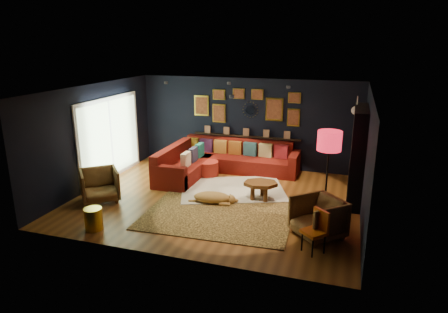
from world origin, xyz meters
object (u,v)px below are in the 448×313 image
(sectional, at_px, (217,162))
(gold_stool, at_px, (94,219))
(orange_chair, at_px, (317,228))
(floor_lamp, at_px, (329,144))
(coffee_table, at_px, (261,185))
(armchair_left, at_px, (100,184))
(pouf, at_px, (208,168))
(dog, at_px, (212,195))
(armchair_right, at_px, (318,216))

(sectional, distance_m, gold_stool, 4.24)
(orange_chair, bearing_deg, floor_lamp, 131.61)
(coffee_table, xyz_separation_m, armchair_left, (-3.55, -1.22, 0.06))
(coffee_table, relative_size, armchair_left, 1.10)
(pouf, xyz_separation_m, floor_lamp, (3.27, -1.55, 1.33))
(armchair_left, distance_m, dog, 2.63)
(armchair_right, height_order, orange_chair, armchair_right)
(sectional, bearing_deg, armchair_right, -44.47)
(pouf, height_order, armchair_left, armchair_left)
(coffee_table, relative_size, dog, 0.80)
(coffee_table, height_order, floor_lamp, floor_lamp)
(pouf, relative_size, armchair_right, 0.69)
(floor_lamp, relative_size, dog, 1.58)
(orange_chair, bearing_deg, dog, -168.30)
(armchair_left, bearing_deg, dog, -26.63)
(sectional, relative_size, orange_chair, 4.35)
(coffee_table, xyz_separation_m, orange_chair, (1.48, -2.04, 0.10))
(floor_lamp, height_order, dog, floor_lamp)
(pouf, height_order, dog, pouf)
(sectional, xyz_separation_m, gold_stool, (-1.20, -4.07, -0.10))
(pouf, distance_m, floor_lamp, 3.86)
(sectional, relative_size, pouf, 5.79)
(sectional, relative_size, gold_stool, 7.67)
(armchair_left, height_order, orange_chair, armchair_left)
(coffee_table, xyz_separation_m, pouf, (-1.77, 1.24, -0.13))
(armchair_left, distance_m, armchair_right, 5.01)
(armchair_right, bearing_deg, gold_stool, -118.89)
(orange_chair, distance_m, dog, 2.90)
(pouf, distance_m, gold_stool, 3.90)
(sectional, bearing_deg, gold_stool, -106.45)
(floor_lamp, bearing_deg, armchair_right, -92.49)
(armchair_right, bearing_deg, armchair_left, -135.62)
(gold_stool, bearing_deg, coffee_table, 41.80)
(armchair_left, height_order, floor_lamp, floor_lamp)
(gold_stool, relative_size, dog, 0.38)
(pouf, xyz_separation_m, armchair_right, (3.22, -2.70, 0.20))
(armchair_right, relative_size, dog, 0.74)
(coffee_table, xyz_separation_m, floor_lamp, (1.50, -0.31, 1.20))
(pouf, height_order, orange_chair, orange_chair)
(coffee_table, bearing_deg, armchair_left, -161.11)
(orange_chair, relative_size, floor_lamp, 0.43)
(sectional, xyz_separation_m, orange_chair, (3.09, -3.59, 0.14))
(armchair_right, height_order, gold_stool, armchair_right)
(sectional, xyz_separation_m, dog, (0.60, -2.11, -0.12))
(pouf, bearing_deg, floor_lamp, -25.35)
(sectional, bearing_deg, orange_chair, -49.23)
(armchair_left, relative_size, gold_stool, 1.89)
(armchair_left, height_order, dog, armchair_left)
(coffee_table, relative_size, floor_lamp, 0.51)
(coffee_table, height_order, gold_stool, gold_stool)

